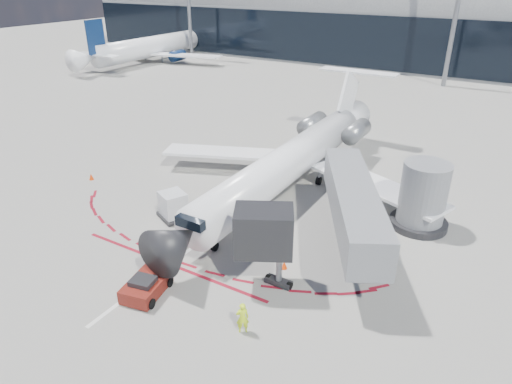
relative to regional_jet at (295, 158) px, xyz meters
The scene contains 13 objects.
ground 3.97m from the regional_jet, 119.55° to the right, with size 260.00×260.00×0.00m, color slate.
apron_centerline 3.06m from the regional_jet, 158.02° to the right, with size 0.25×40.00×0.01m, color silver.
apron_stop_bar 14.41m from the regional_jet, 95.96° to the right, with size 14.00×0.25×0.01m, color maroon.
terminal_building 62.68m from the regional_jet, 91.35° to the left, with size 150.00×24.15×24.00m.
jet_bridge 10.04m from the regional_jet, 33.97° to the right, with size 10.03×15.20×4.90m.
light_mast_centre 46.60m from the regional_jet, 85.56° to the left, with size 0.70×0.70×25.00m, color gray.
regional_jet is the anchor object (origin of this frame).
pushback_tug 17.09m from the regional_jet, 92.43° to the right, with size 2.45×4.71×1.20m.
ramp_worker 17.68m from the regional_jet, 71.71° to the right, with size 0.65×0.43×1.78m, color #D8FF1A.
uld_container 10.81m from the regional_jet, 118.38° to the right, with size 2.78×2.62×2.06m.
safety_cone_left 17.72m from the regional_jet, 153.64° to the right, with size 0.41×0.41×0.57m, color #F03A05.
safety_cone_right 12.07m from the regional_jet, 66.11° to the right, with size 0.38×0.38×0.52m, color #F03A05.
bg_airliner_0 63.99m from the regional_jet, 142.10° to the left, with size 34.59×36.63×11.19m, color white, non-canonical shape.
Camera 1 is at (16.62, -28.88, 16.45)m, focal length 32.00 mm.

